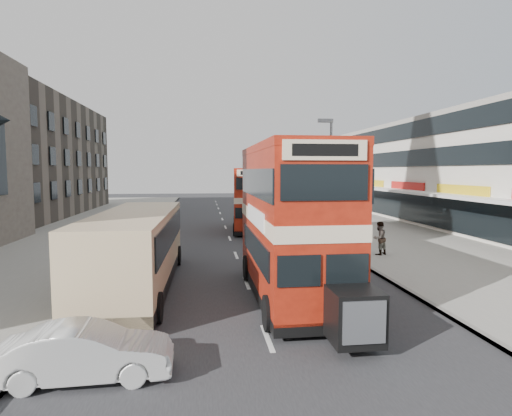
{
  "coord_description": "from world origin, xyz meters",
  "views": [
    {
      "loc": [
        -1.74,
        -9.65,
        4.75
      ],
      "look_at": [
        0.22,
        6.5,
        3.32
      ],
      "focal_mm": 30.05,
      "sensor_mm": 36.0,
      "label": 1
    }
  ],
  "objects_px": {
    "coach": "(136,247)",
    "car_left_front": "(87,353)",
    "bus_second": "(249,199)",
    "car_right_b": "(307,230)",
    "street_lamp": "(329,170)",
    "cyclist": "(279,228)",
    "pedestrian_near": "(379,238)",
    "car_right_c": "(268,213)",
    "bus_main": "(291,221)",
    "car_right_a": "(316,244)"
  },
  "relations": [
    {
      "from": "coach",
      "to": "car_left_front",
      "type": "distance_m",
      "value": 7.72
    },
    {
      "from": "bus_second",
      "to": "car_right_b",
      "type": "distance_m",
      "value": 5.99
    },
    {
      "from": "street_lamp",
      "to": "cyclist",
      "type": "distance_m",
      "value": 5.59
    },
    {
      "from": "bus_second",
      "to": "coach",
      "type": "bearing_deg",
      "value": 73.03
    },
    {
      "from": "bus_second",
      "to": "pedestrian_near",
      "type": "relative_size",
      "value": 4.74
    },
    {
      "from": "coach",
      "to": "car_right_c",
      "type": "xyz_separation_m",
      "value": [
        9.02,
        24.2,
        -1.1
      ]
    },
    {
      "from": "bus_second",
      "to": "car_right_c",
      "type": "xyz_separation_m",
      "value": [
        2.75,
        8.25,
        -1.91
      ]
    },
    {
      "from": "bus_second",
      "to": "car_right_b",
      "type": "height_order",
      "value": "bus_second"
    },
    {
      "from": "pedestrian_near",
      "to": "cyclist",
      "type": "xyz_separation_m",
      "value": [
        -4.22,
        7.76,
        -0.43
      ]
    },
    {
      "from": "bus_main",
      "to": "car_left_front",
      "type": "bearing_deg",
      "value": 43.23
    },
    {
      "from": "street_lamp",
      "to": "car_right_b",
      "type": "relative_size",
      "value": 1.96
    },
    {
      "from": "street_lamp",
      "to": "car_right_a",
      "type": "xyz_separation_m",
      "value": [
        -2.0,
        -4.35,
        -4.2
      ]
    },
    {
      "from": "car_right_b",
      "to": "street_lamp",
      "type": "bearing_deg",
      "value": 47.43
    },
    {
      "from": "car_right_a",
      "to": "car_right_b",
      "type": "height_order",
      "value": "car_right_a"
    },
    {
      "from": "street_lamp",
      "to": "bus_second",
      "type": "xyz_separation_m",
      "value": [
        -4.73,
        5.72,
        -2.28
      ]
    },
    {
      "from": "car_left_front",
      "to": "car_right_c",
      "type": "height_order",
      "value": "car_left_front"
    },
    {
      "from": "bus_main",
      "to": "car_right_c",
      "type": "distance_m",
      "value": 26.54
    },
    {
      "from": "cyclist",
      "to": "street_lamp",
      "type": "bearing_deg",
      "value": -45.09
    },
    {
      "from": "bus_second",
      "to": "cyclist",
      "type": "xyz_separation_m",
      "value": [
        1.73,
        -3.45,
        -1.86
      ]
    },
    {
      "from": "coach",
      "to": "cyclist",
      "type": "relative_size",
      "value": 5.73
    },
    {
      "from": "coach",
      "to": "street_lamp",
      "type": "bearing_deg",
      "value": 43.8
    },
    {
      "from": "street_lamp",
      "to": "cyclist",
      "type": "height_order",
      "value": "street_lamp"
    },
    {
      "from": "street_lamp",
      "to": "coach",
      "type": "height_order",
      "value": "street_lamp"
    },
    {
      "from": "pedestrian_near",
      "to": "cyclist",
      "type": "distance_m",
      "value": 8.84
    },
    {
      "from": "bus_main",
      "to": "cyclist",
      "type": "distance_m",
      "value": 14.87
    },
    {
      "from": "coach",
      "to": "car_right_a",
      "type": "bearing_deg",
      "value": 34.01
    },
    {
      "from": "street_lamp",
      "to": "bus_main",
      "type": "distance_m",
      "value": 13.43
    },
    {
      "from": "car_left_front",
      "to": "cyclist",
      "type": "bearing_deg",
      "value": -23.63
    },
    {
      "from": "street_lamp",
      "to": "car_left_front",
      "type": "bearing_deg",
      "value": -121.51
    },
    {
      "from": "car_right_c",
      "to": "bus_second",
      "type": "bearing_deg",
      "value": -17.92
    },
    {
      "from": "car_right_a",
      "to": "car_right_c",
      "type": "xyz_separation_m",
      "value": [
        0.02,
        18.32,
        0.01
      ]
    },
    {
      "from": "car_right_b",
      "to": "bus_main",
      "type": "bearing_deg",
      "value": -9.77
    },
    {
      "from": "street_lamp",
      "to": "pedestrian_near",
      "type": "bearing_deg",
      "value": -77.48
    },
    {
      "from": "street_lamp",
      "to": "bus_main",
      "type": "height_order",
      "value": "street_lamp"
    },
    {
      "from": "coach",
      "to": "pedestrian_near",
      "type": "bearing_deg",
      "value": 22.07
    },
    {
      "from": "car_left_front",
      "to": "car_right_c",
      "type": "distance_m",
      "value": 33.09
    },
    {
      "from": "bus_main",
      "to": "pedestrian_near",
      "type": "xyz_separation_m",
      "value": [
        6.31,
        6.79,
        -1.81
      ]
    },
    {
      "from": "bus_main",
      "to": "car_right_a",
      "type": "height_order",
      "value": "bus_main"
    },
    {
      "from": "car_right_b",
      "to": "pedestrian_near",
      "type": "distance_m",
      "value": 7.23
    },
    {
      "from": "bus_main",
      "to": "coach",
      "type": "distance_m",
      "value": 6.37
    },
    {
      "from": "bus_second",
      "to": "bus_main",
      "type": "bearing_deg",
      "value": 93.34
    },
    {
      "from": "bus_main",
      "to": "car_right_a",
      "type": "xyz_separation_m",
      "value": [
        3.1,
        7.93,
        -2.3
      ]
    },
    {
      "from": "bus_main",
      "to": "car_left_front",
      "type": "distance_m",
      "value": 8.41
    },
    {
      "from": "street_lamp",
      "to": "coach",
      "type": "xyz_separation_m",
      "value": [
        -11.0,
        -10.22,
        -3.09
      ]
    },
    {
      "from": "pedestrian_near",
      "to": "street_lamp",
      "type": "bearing_deg",
      "value": -105.68
    },
    {
      "from": "bus_main",
      "to": "street_lamp",
      "type": "bearing_deg",
      "value": -112.97
    },
    {
      "from": "car_left_front",
      "to": "cyclist",
      "type": "xyz_separation_m",
      "value": [
        7.96,
        20.14,
        0.01
      ]
    },
    {
      "from": "bus_second",
      "to": "coach",
      "type": "xyz_separation_m",
      "value": [
        -6.27,
        -15.94,
        -0.8
      ]
    },
    {
      "from": "pedestrian_near",
      "to": "bus_second",
      "type": "bearing_deg",
      "value": -90.25
    },
    {
      "from": "street_lamp",
      "to": "car_right_b",
      "type": "distance_m",
      "value": 4.56
    }
  ]
}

